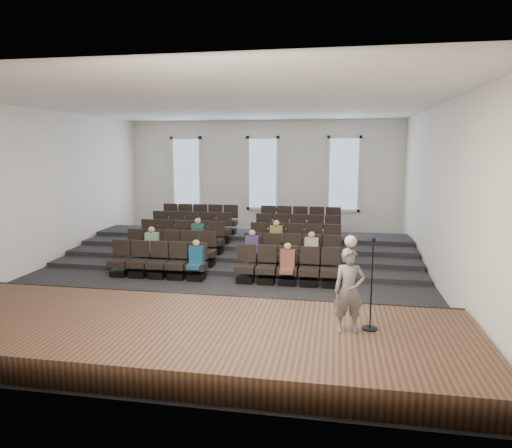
# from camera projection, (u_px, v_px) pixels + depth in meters

# --- Properties ---
(ground) EXTENTS (14.00, 14.00, 0.00)m
(ground) POSITION_uv_depth(u_px,v_px,m) (226.00, 275.00, 13.73)
(ground) COLOR black
(ground) RESTS_ON ground
(ceiling) EXTENTS (12.00, 14.00, 0.02)m
(ceiling) POSITION_uv_depth(u_px,v_px,m) (224.00, 105.00, 12.91)
(ceiling) COLOR white
(ceiling) RESTS_ON ground
(wall_back) EXTENTS (12.00, 0.04, 5.00)m
(wall_back) POSITION_uv_depth(u_px,v_px,m) (263.00, 178.00, 20.14)
(wall_back) COLOR white
(wall_back) RESTS_ON ground
(wall_front) EXTENTS (12.00, 0.04, 5.00)m
(wall_front) POSITION_uv_depth(u_px,v_px,m) (107.00, 239.00, 6.50)
(wall_front) COLOR white
(wall_front) RESTS_ON ground
(wall_left) EXTENTS (0.04, 14.00, 5.00)m
(wall_left) POSITION_uv_depth(u_px,v_px,m) (39.00, 190.00, 14.36)
(wall_left) COLOR white
(wall_left) RESTS_ON ground
(wall_right) EXTENTS (0.04, 14.00, 5.00)m
(wall_right) POSITION_uv_depth(u_px,v_px,m) (442.00, 196.00, 12.29)
(wall_right) COLOR white
(wall_right) RESTS_ON ground
(stage) EXTENTS (11.80, 3.60, 0.50)m
(stage) POSITION_uv_depth(u_px,v_px,m) (162.00, 335.00, 8.74)
(stage) COLOR #513322
(stage) RESTS_ON ground
(stage_lip) EXTENTS (11.80, 0.06, 0.52)m
(stage_lip) POSITION_uv_depth(u_px,v_px,m) (191.00, 304.00, 10.45)
(stage_lip) COLOR black
(stage_lip) RESTS_ON ground
(risers) EXTENTS (11.80, 4.80, 0.60)m
(risers) POSITION_uv_depth(u_px,v_px,m) (246.00, 247.00, 16.78)
(risers) COLOR black
(risers) RESTS_ON ground
(seating_rows) EXTENTS (6.80, 4.70, 1.67)m
(seating_rows) POSITION_uv_depth(u_px,v_px,m) (237.00, 243.00, 15.12)
(seating_rows) COLOR black
(seating_rows) RESTS_ON ground
(windows) EXTENTS (8.44, 0.10, 3.24)m
(windows) POSITION_uv_depth(u_px,v_px,m) (263.00, 173.00, 20.04)
(windows) COLOR white
(windows) RESTS_ON wall_back
(audience) EXTENTS (5.45, 2.64, 1.10)m
(audience) POSITION_uv_depth(u_px,v_px,m) (238.00, 246.00, 13.99)
(audience) COLOR navy
(audience) RESTS_ON seating_rows
(speaker) EXTENTS (0.61, 0.45, 1.53)m
(speaker) POSITION_uv_depth(u_px,v_px,m) (349.00, 290.00, 8.15)
(speaker) COLOR #615E5B
(speaker) RESTS_ON stage
(mic_stand) EXTENTS (0.29, 0.29, 1.72)m
(mic_stand) POSITION_uv_depth(u_px,v_px,m) (371.00, 302.00, 8.29)
(mic_stand) COLOR black
(mic_stand) RESTS_ON stage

